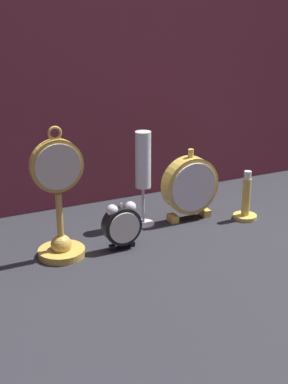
{
  "coord_description": "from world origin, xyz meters",
  "views": [
    {
      "loc": [
        -0.51,
        -0.98,
        0.52
      ],
      "look_at": [
        0.0,
        0.08,
        0.1
      ],
      "focal_mm": 50.0,
      "sensor_mm": 36.0,
      "label": 1
    }
  ],
  "objects_px": {
    "pocket_watch_on_stand": "(59,209)",
    "mantel_clock_silver": "(190,186)",
    "brass_candlestick": "(246,204)",
    "alarm_clock_twin_bell": "(122,224)",
    "champagne_flute": "(143,167)"
  },
  "relations": [
    {
      "from": "mantel_clock_silver",
      "to": "brass_candlestick",
      "type": "distance_m",
      "value": 0.15
    },
    {
      "from": "mantel_clock_silver",
      "to": "champagne_flute",
      "type": "height_order",
      "value": "champagne_flute"
    },
    {
      "from": "pocket_watch_on_stand",
      "to": "alarm_clock_twin_bell",
      "type": "height_order",
      "value": "pocket_watch_on_stand"
    },
    {
      "from": "mantel_clock_silver",
      "to": "champagne_flute",
      "type": "relative_size",
      "value": 0.78
    },
    {
      "from": "mantel_clock_silver",
      "to": "champagne_flute",
      "type": "distance_m",
      "value": 0.14
    },
    {
      "from": "pocket_watch_on_stand",
      "to": "champagne_flute",
      "type": "relative_size",
      "value": 1.22
    },
    {
      "from": "alarm_clock_twin_bell",
      "to": "mantel_clock_silver",
      "type": "bearing_deg",
      "value": 20.43
    },
    {
      "from": "alarm_clock_twin_bell",
      "to": "brass_candlestick",
      "type": "xyz_separation_m",
      "value": [
        0.35,
        0.02,
        -0.02
      ]
    },
    {
      "from": "pocket_watch_on_stand",
      "to": "mantel_clock_silver",
      "type": "bearing_deg",
      "value": 9.54
    },
    {
      "from": "alarm_clock_twin_bell",
      "to": "champagne_flute",
      "type": "bearing_deg",
      "value": 45.29
    },
    {
      "from": "brass_candlestick",
      "to": "champagne_flute",
      "type": "bearing_deg",
      "value": 162.31
    },
    {
      "from": "mantel_clock_silver",
      "to": "brass_candlestick",
      "type": "height_order",
      "value": "mantel_clock_silver"
    },
    {
      "from": "pocket_watch_on_stand",
      "to": "champagne_flute",
      "type": "xyz_separation_m",
      "value": [
        0.24,
        0.08,
        0.04
      ]
    },
    {
      "from": "brass_candlestick",
      "to": "alarm_clock_twin_bell",
      "type": "bearing_deg",
      "value": -176.21
    },
    {
      "from": "pocket_watch_on_stand",
      "to": "brass_candlestick",
      "type": "bearing_deg",
      "value": 0.03
    }
  ]
}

